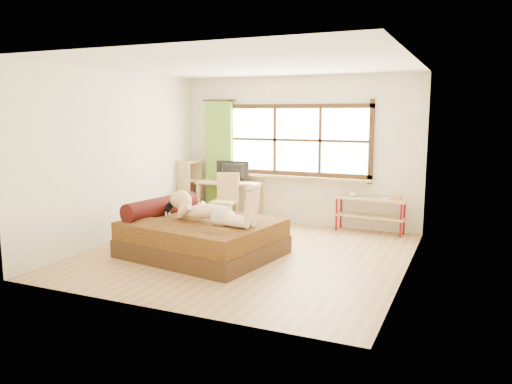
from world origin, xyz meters
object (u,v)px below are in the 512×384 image
at_px(woman, 209,201).
at_px(bed, 200,236).
at_px(kitten, 164,207).
at_px(pipe_shelf, 371,207).
at_px(desk, 230,186).
at_px(bookshelf, 190,189).
at_px(chair, 226,196).

bearing_deg(woman, bed, 173.15).
distance_m(bed, woman, 0.58).
bearing_deg(bed, kitten, -178.40).
bearing_deg(pipe_shelf, bed, -125.95).
relative_size(kitten, desk, 0.24).
relative_size(woman, pipe_shelf, 1.16).
distance_m(desk, pipe_shelf, 2.64).
xyz_separation_m(bed, bookshelf, (-1.48, 2.19, 0.30)).
height_order(chair, bookshelf, bookshelf).
bearing_deg(pipe_shelf, chair, -164.77).
relative_size(desk, chair, 1.33).
bearing_deg(desk, pipe_shelf, -3.27).
bearing_deg(woman, chair, 120.08).
distance_m(kitten, chair, 1.79).
distance_m(desk, bookshelf, 0.86).
relative_size(woman, desk, 1.12).
xyz_separation_m(chair, pipe_shelf, (2.53, 0.48, -0.09)).
height_order(bed, chair, chair).
bearing_deg(desk, bed, -80.36).
relative_size(desk, bookshelf, 1.12).
distance_m(kitten, desk, 2.14).
height_order(bed, pipe_shelf, bed).
relative_size(woman, chair, 1.50).
bearing_deg(desk, chair, -81.79).
relative_size(bed, pipe_shelf, 1.85).
distance_m(chair, bookshelf, 1.00).
bearing_deg(bookshelf, pipe_shelf, 3.91).
xyz_separation_m(pipe_shelf, bookshelf, (-3.48, -0.17, 0.13)).
bearing_deg(kitten, bookshelf, 120.40).
bearing_deg(chair, pipe_shelf, 4.90).
xyz_separation_m(bed, pipe_shelf, (2.00, 2.35, 0.17)).
height_order(kitten, desk, desk).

